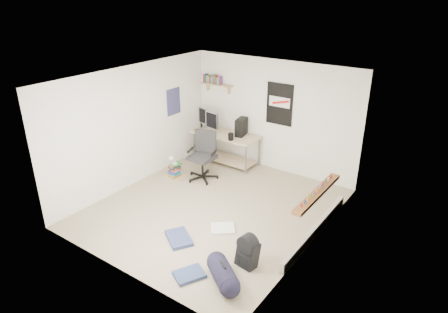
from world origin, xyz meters
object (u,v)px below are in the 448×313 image
Objects in this scene: desk at (226,148)px; office_chair at (202,158)px; backpack at (248,254)px; duffel_bag at (223,274)px; book_stack at (175,170)px.

office_chair is at bearing -109.87° from desk.
desk is at bearing 138.55° from backpack.
office_chair is 3.37m from duffel_bag.
book_stack is (-2.92, 1.64, -0.05)m from backpack.
book_stack is (-0.48, -1.28, -0.22)m from desk.
desk is at bearing 159.80° from duffel_bag.
office_chair reaches higher than duffel_bag.
book_stack is at bearing 159.33° from backpack.
duffel_bag reaches higher than book_stack.
desk is 3.82× the size of backpack.
desk is at bearing 77.37° from office_chair.
office_chair is (0.08, -1.01, 0.12)m from desk.
office_chair is 1.79× the size of duffel_bag.
office_chair reaches higher than book_stack.
duffel_bag is 3.58m from book_stack.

